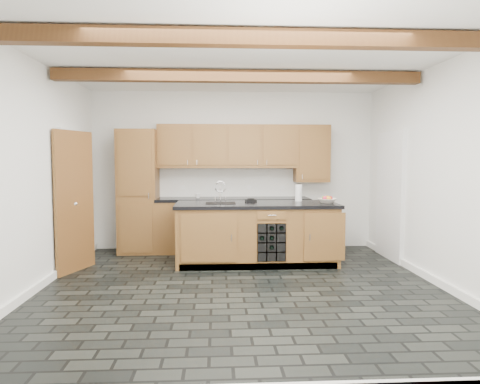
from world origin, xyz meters
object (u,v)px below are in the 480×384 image
object	(u,v)px
kitchen_scale	(251,200)
fruit_bowl	(327,201)
paper_towel	(299,193)
island	(257,233)

from	to	relation	value
kitchen_scale	fruit_bowl	bearing A→B (deg)	-22.75
fruit_bowl	paper_towel	world-z (taller)	paper_towel
kitchen_scale	fruit_bowl	xyz separation A→B (m)	(1.15, -0.27, 0.01)
kitchen_scale	paper_towel	world-z (taller)	paper_towel
island	paper_towel	xyz separation A→B (m)	(0.69, 0.26, 0.60)
island	fruit_bowl	bearing A→B (deg)	-2.64
island	paper_towel	distance (m)	0.95
island	kitchen_scale	world-z (taller)	kitchen_scale
kitchen_scale	fruit_bowl	world-z (taller)	fruit_bowl
island	kitchen_scale	distance (m)	0.54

